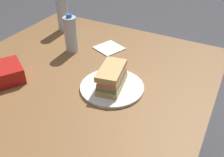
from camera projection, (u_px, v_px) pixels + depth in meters
dining_table at (63, 106)px, 1.10m from camera, size 1.43×1.16×0.73m
paper_plate at (112, 87)px, 1.07m from camera, size 0.27×0.27×0.01m
sandwich at (112, 77)px, 1.05m from camera, size 0.19×0.13×0.08m
water_bottle_tall at (62, 11)px, 1.49m from camera, size 0.06×0.06×0.25m
water_bottle_spare at (71, 34)px, 1.29m from camera, size 0.07×0.07×0.20m
paper_napkin at (109, 48)px, 1.36m from camera, size 0.17×0.17×0.01m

